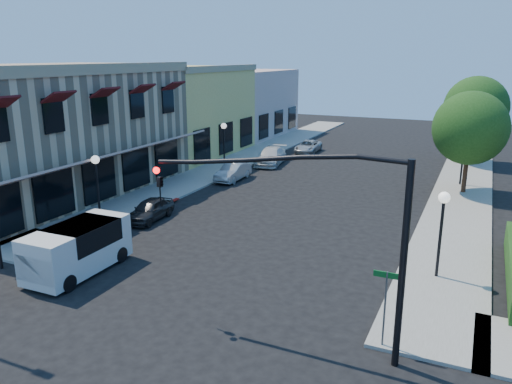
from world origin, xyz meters
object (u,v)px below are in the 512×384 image
at_px(white_van, 77,246).
at_px(parked_car_b, 233,172).
at_px(parked_car_a, 150,210).
at_px(lamppost_left_near, 96,171).
at_px(lamppost_right_far, 464,146).
at_px(parked_car_d, 308,146).
at_px(street_tree_a, 470,128).
at_px(street_name_sign, 386,297).
at_px(parked_car_c, 271,156).
at_px(lamppost_right_near, 443,213).
at_px(street_tree_b, 476,108).
at_px(lamppost_left_far, 224,134).
at_px(signal_mast_arm, 328,219).

distance_m(white_van, parked_car_b, 16.53).
xyz_separation_m(parked_car_a, parked_car_b, (0.00, 9.72, 0.03)).
bearing_deg(white_van, parked_car_a, 101.74).
relative_size(lamppost_left_near, lamppost_right_far, 1.00).
bearing_deg(parked_car_d, street_tree_a, -36.51).
relative_size(street_name_sign, parked_car_d, 0.65).
relative_size(white_van, parked_car_d, 1.16).
distance_m(street_tree_a, parked_car_a, 20.00).
bearing_deg(street_name_sign, parked_car_d, 112.96).
bearing_deg(parked_car_c, lamppost_left_near, -106.68).
bearing_deg(lamppost_left_near, lamppost_right_near, 0.00).
height_order(lamppost_left_near, lamppost_right_far, same).
distance_m(parked_car_b, parked_car_c, 6.01).
xyz_separation_m(street_tree_b, white_van, (-13.60, -29.46, -3.40)).
relative_size(street_tree_a, lamppost_left_far, 1.82).
height_order(street_tree_b, lamppost_right_near, street_tree_b).
xyz_separation_m(street_tree_b, lamppost_left_near, (-17.30, -24.00, -1.81)).
bearing_deg(lamppost_left_far, parked_car_a, -79.75).
relative_size(lamppost_left_far, lamppost_right_far, 1.00).
relative_size(signal_mast_arm, street_name_sign, 3.20).
distance_m(lamppost_left_near, parked_car_d, 23.62).
relative_size(lamppost_left_far, parked_car_a, 1.05).
bearing_deg(parked_car_b, lamppost_left_far, 126.81).
height_order(white_van, parked_car_c, white_van).
relative_size(street_name_sign, parked_car_a, 0.74).
xyz_separation_m(street_tree_b, parked_car_b, (-15.00, -13.00, -3.94)).
xyz_separation_m(street_tree_a, street_name_sign, (-1.30, -19.80, -2.50)).
bearing_deg(street_tree_b, white_van, -114.78).
bearing_deg(street_tree_b, lamppost_right_near, -90.72).
bearing_deg(lamppost_right_near, signal_mast_arm, -112.12).
bearing_deg(street_name_sign, street_tree_b, 87.50).
bearing_deg(street_tree_b, parked_car_a, -123.43).
height_order(parked_car_a, parked_car_c, parked_car_c).
bearing_deg(street_tree_a, lamppost_right_near, -91.23).
xyz_separation_m(lamppost_left_near, parked_car_b, (2.30, 11.00, -2.13)).
bearing_deg(parked_car_c, street_tree_a, -19.40).
height_order(street_tree_b, parked_car_c, street_tree_b).
bearing_deg(lamppost_left_near, street_tree_a, 38.98).
distance_m(street_name_sign, parked_car_b, 21.71).
bearing_deg(white_van, lamppost_left_near, 124.12).
bearing_deg(signal_mast_arm, lamppost_left_far, 125.00).
relative_size(parked_car_a, parked_car_d, 0.88).
bearing_deg(lamppost_right_far, street_tree_b, 87.85).
bearing_deg(signal_mast_arm, parked_car_a, 147.16).
distance_m(parked_car_a, parked_car_b, 9.72).
height_order(lamppost_right_far, parked_car_c, lamppost_right_far).
bearing_deg(parked_car_c, parked_car_b, -101.15).
height_order(street_name_sign, lamppost_left_near, lamppost_left_near).
bearing_deg(white_van, signal_mast_arm, -5.58).
xyz_separation_m(lamppost_right_far, parked_car_d, (-13.30, 7.23, -2.20)).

